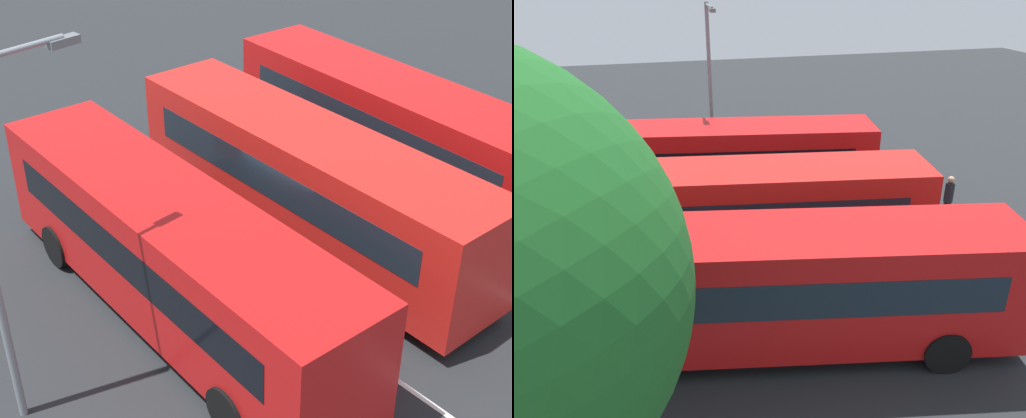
# 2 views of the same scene
# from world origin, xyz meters

# --- Properties ---
(ground_plane) EXTENTS (75.64, 75.64, 0.00)m
(ground_plane) POSITION_xyz_m (0.00, 0.00, 0.00)
(ground_plane) COLOR #232628
(bus_far_left) EXTENTS (11.16, 4.42, 3.11)m
(bus_far_left) POSITION_xyz_m (0.14, -4.30, 1.73)
(bus_far_left) COLOR red
(bus_far_left) RESTS_ON ground
(bus_center_left) EXTENTS (11.15, 4.09, 3.11)m
(bus_center_left) POSITION_xyz_m (0.03, -0.22, 1.73)
(bus_center_left) COLOR red
(bus_center_left) RESTS_ON ground
(bus_center_right) EXTENTS (11.15, 4.22, 3.11)m
(bus_center_right) POSITION_xyz_m (0.28, 4.20, 1.73)
(bus_center_right) COLOR red
(bus_center_right) RESTS_ON ground
(pedestrian) EXTENTS (0.40, 0.40, 1.82)m
(pedestrian) POSITION_xyz_m (7.41, 0.53, 1.08)
(pedestrian) COLOR #232833
(pedestrian) RESTS_ON ground
(lane_stripe_outer_left) EXTENTS (16.00, 2.36, 0.01)m
(lane_stripe_outer_left) POSITION_xyz_m (0.00, -2.04, 0.00)
(lane_stripe_outer_left) COLOR silver
(lane_stripe_outer_left) RESTS_ON ground
(lane_stripe_inner_left) EXTENTS (16.00, 2.36, 0.01)m
(lane_stripe_inner_left) POSITION_xyz_m (0.00, 2.04, 0.00)
(lane_stripe_inner_left) COLOR silver
(lane_stripe_inner_left) RESTS_ON ground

